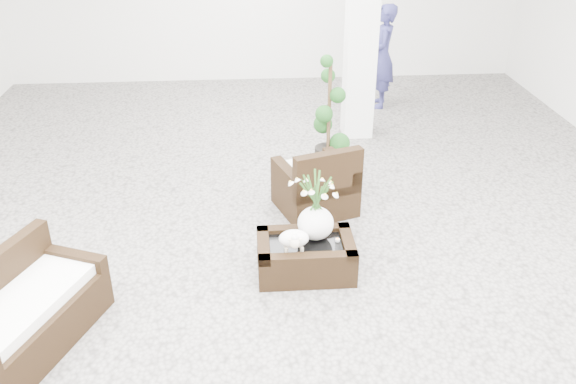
{
  "coord_description": "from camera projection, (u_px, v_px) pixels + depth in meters",
  "views": [
    {
      "loc": [
        -0.38,
        -5.29,
        3.39
      ],
      "look_at": [
        0.0,
        -0.1,
        0.62
      ],
      "focal_mm": 37.95,
      "sensor_mm": 36.0,
      "label": 1
    }
  ],
  "objects": [
    {
      "name": "column",
      "position": [
        363.0,
        10.0,
        8.0
      ],
      "size": [
        0.4,
        0.4,
        3.5
      ],
      "primitive_type": "cube",
      "color": "white",
      "rests_on": "ground"
    },
    {
      "name": "topiary",
      "position": [
        329.0,
        112.0,
        7.59
      ],
      "size": [
        0.38,
        0.38,
        1.41
      ],
      "primitive_type": null,
      "color": "#164115",
      "rests_on": "ground"
    },
    {
      "name": "sheep_figurine",
      "position": [
        294.0,
        240.0,
        5.5
      ],
      "size": [
        0.28,
        0.23,
        0.21
      ],
      "primitive_type": "ellipsoid",
      "color": "white",
      "rests_on": "coffee_table"
    },
    {
      "name": "tealight",
      "position": [
        338.0,
        240.0,
        5.68
      ],
      "size": [
        0.04,
        0.04,
        0.03
      ],
      "primitive_type": "cylinder",
      "color": "white",
      "rests_on": "coffee_table"
    },
    {
      "name": "loveseat",
      "position": [
        22.0,
        309.0,
        4.73
      ],
      "size": [
        1.15,
        1.53,
        0.74
      ],
      "primitive_type": "cube",
      "rotation": [
        0.0,
        0.0,
        1.18
      ],
      "color": "black",
      "rests_on": "ground"
    },
    {
      "name": "armchair",
      "position": [
        315.0,
        176.0,
        6.68
      ],
      "size": [
        0.96,
        0.94,
        0.82
      ],
      "primitive_type": "cube",
      "rotation": [
        0.0,
        0.0,
        3.47
      ],
      "color": "black",
      "rests_on": "ground"
    },
    {
      "name": "ground",
      "position": [
        287.0,
        240.0,
        6.28
      ],
      "size": [
        11.0,
        11.0,
        0.0
      ],
      "primitive_type": "plane",
      "color": "gray",
      "rests_on": "ground"
    },
    {
      "name": "planter_narcissus",
      "position": [
        316.0,
        200.0,
        5.56
      ],
      "size": [
        0.44,
        0.44,
        0.8
      ],
      "primitive_type": null,
      "color": "white",
      "rests_on": "coffee_table"
    },
    {
      "name": "coffee_table",
      "position": [
        306.0,
        258.0,
        5.72
      ],
      "size": [
        0.9,
        0.6,
        0.31
      ],
      "primitive_type": "cube",
      "color": "black",
      "rests_on": "ground"
    },
    {
      "name": "shopper",
      "position": [
        382.0,
        57.0,
        9.48
      ],
      "size": [
        0.5,
        0.65,
        1.61
      ],
      "primitive_type": "imported",
      "rotation": [
        0.0,
        0.0,
        -1.78
      ],
      "color": "navy",
      "rests_on": "ground"
    }
  ]
}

